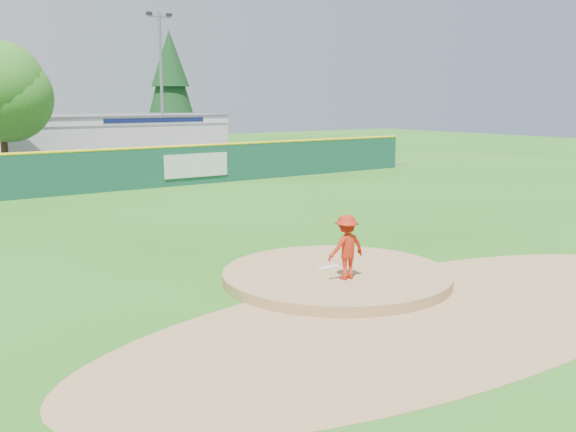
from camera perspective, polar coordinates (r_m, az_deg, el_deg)
ground at (r=15.62m, az=4.31°, el=-5.76°), size 120.00×120.00×0.00m
pitchers_mound at (r=15.62m, az=4.31°, el=-5.76°), size 5.50×5.50×0.50m
pitching_rubber at (r=15.77m, az=3.62°, el=-4.58°), size 0.60×0.15×0.04m
infield_dirt_arc at (r=13.57m, az=12.57°, el=-8.47°), size 15.40×15.40×0.01m
parking_lot at (r=39.90m, az=-21.52°, el=3.39°), size 44.00×16.00×0.02m
pitcher at (r=14.73m, az=5.21°, el=-2.77°), size 0.98×0.58×1.49m
van at (r=36.94m, az=-19.78°, el=3.98°), size 4.84×3.17×1.24m
pool_building_grp at (r=46.28m, az=-15.98°, el=6.62°), size 15.20×8.20×3.31m
fence_banners at (r=30.98m, az=-18.26°, el=3.64°), size 15.88×0.04×1.20m
outfield_fence at (r=31.19m, az=-17.49°, el=3.88°), size 40.00×0.14×2.07m
deciduous_tree at (r=37.27m, az=-24.21°, el=9.78°), size 5.60×5.60×7.36m
conifer_tree at (r=52.63m, az=-10.41°, el=11.47°), size 4.40×4.40×9.50m
light_pole_right at (r=44.59m, az=-11.19°, el=11.68°), size 1.75×0.25×10.00m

